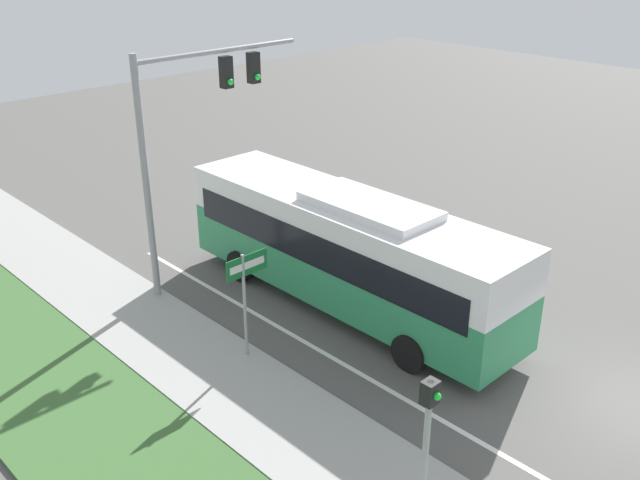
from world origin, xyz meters
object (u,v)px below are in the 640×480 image
at_px(signal_gantry, 190,123).
at_px(pedestrian_signal, 427,431).
at_px(street_sign, 246,286).
at_px(bus, 347,245).

bearing_deg(signal_gantry, pedestrian_signal, -104.69).
height_order(signal_gantry, street_sign, signal_gantry).
distance_m(signal_gantry, street_sign, 5.48).
bearing_deg(street_sign, signal_gantry, 69.50).
height_order(bus, signal_gantry, signal_gantry).
bearing_deg(bus, signal_gantry, 116.46).
distance_m(bus, pedestrian_signal, 8.31).
bearing_deg(bus, street_sign, -177.38).
xyz_separation_m(bus, signal_gantry, (-2.08, 4.18, 3.07)).
bearing_deg(street_sign, bus, 2.62).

